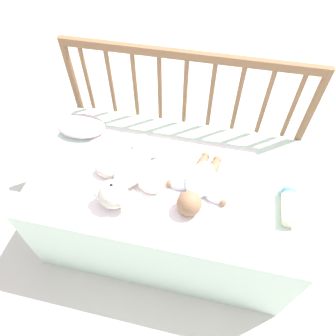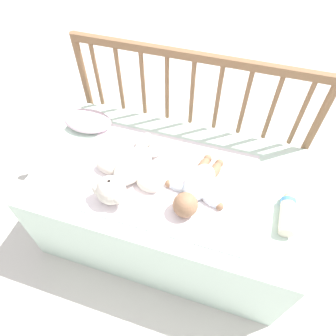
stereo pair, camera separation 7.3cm
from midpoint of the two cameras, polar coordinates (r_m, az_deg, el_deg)
ground_plane at (r=1.74m, az=1.30°, el=-11.08°), size 12.00×12.00×0.00m
crib_mattress at (r=1.54m, az=1.45°, el=-6.88°), size 1.20×0.70×0.48m
crib_rail at (r=1.51m, az=5.91°, el=12.48°), size 1.20×0.04×0.87m
blanket at (r=1.33m, az=0.50°, el=-2.03°), size 0.79×0.52×0.01m
teddy_bear at (r=1.30m, az=-5.96°, el=-0.52°), size 0.32×0.45×0.13m
baby at (r=1.26m, az=7.18°, el=-3.60°), size 0.28×0.36×0.10m
small_pillow at (r=1.59m, az=-13.78°, el=8.70°), size 0.25×0.17×0.06m
baby_bottle at (r=1.30m, az=23.31°, el=-7.95°), size 0.06×0.19×0.06m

